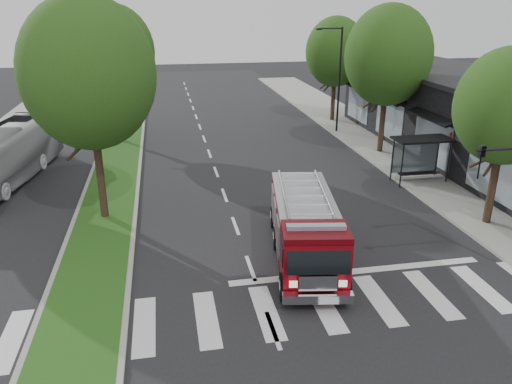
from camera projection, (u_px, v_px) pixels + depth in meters
ground at (251, 268)px, 19.41m from camera, size 140.00×140.00×0.00m
sidewalk_right at (421, 169)px, 30.74m from camera, size 5.00×80.00×0.15m
median at (121, 149)px, 34.86m from camera, size 3.00×50.00×0.15m
storefront_row at (494, 127)px, 30.66m from camera, size 8.00×30.00×5.00m
bus_shelter at (420, 147)px, 28.11m from camera, size 3.20×1.60×2.61m
tree_right_near at (507, 107)px, 21.28m from camera, size 4.40×4.40×8.05m
tree_right_mid at (388, 56)px, 31.95m from camera, size 5.60×5.60×9.72m
tree_right_far at (336, 52)px, 41.37m from camera, size 5.00×5.00×8.73m
tree_median_near at (88, 74)px, 21.44m from camera, size 5.80×5.80×10.16m
tree_median_far at (114, 52)px, 34.41m from camera, size 5.60×5.60×9.72m
streetlight_right_far at (338, 75)px, 37.98m from camera, size 2.11×0.20×8.00m
fire_engine at (305, 228)px, 19.76m from camera, size 3.57×8.11×2.72m
city_bus at (4, 155)px, 28.28m from camera, size 4.49×11.56×3.14m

